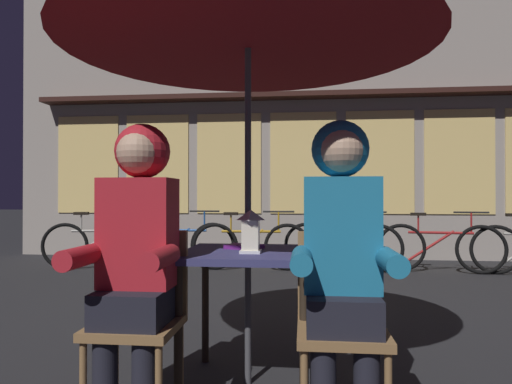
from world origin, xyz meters
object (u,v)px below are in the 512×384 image
(patio_umbrella, at_px, (248,15))
(person_left_hooded, at_px, (137,238))
(person_right_hooded, at_px, (342,240))
(bicycle_fifth, at_px, (440,247))
(bicycle_fourth, at_px, (342,246))
(bicycle_nearest, at_px, (101,244))
(bicycle_second, at_px, (178,244))
(cafe_table, at_px, (248,269))
(bicycle_third, at_px, (251,245))
(chair_left, at_px, (141,310))
(chair_right, at_px, (341,316))
(lantern, at_px, (251,230))
(book, at_px, (244,247))

(patio_umbrella, bearing_deg, person_left_hooded, -138.43)
(person_right_hooded, relative_size, bicycle_fifth, 0.84)
(bicycle_fourth, bearing_deg, bicycle_nearest, -176.44)
(patio_umbrella, distance_m, person_right_hooded, 1.37)
(patio_umbrella, relative_size, bicycle_second, 1.37)
(person_left_hooded, bearing_deg, bicycle_nearest, 116.89)
(cafe_table, distance_m, bicycle_nearest, 4.54)
(bicycle_third, bearing_deg, chair_left, -90.65)
(cafe_table, distance_m, person_right_hooded, 0.67)
(bicycle_nearest, height_order, bicycle_fifth, same)
(chair_right, distance_m, person_right_hooded, 0.36)
(patio_umbrella, relative_size, person_left_hooded, 1.65)
(lantern, bearing_deg, person_right_hooded, -36.06)
(patio_umbrella, relative_size, bicycle_fourth, 1.40)
(lantern, bearing_deg, bicycle_third, 96.68)
(cafe_table, relative_size, lantern, 3.20)
(bicycle_fifth, bearing_deg, chair_left, -121.89)
(patio_umbrella, xyz_separation_m, bicycle_second, (-1.51, 3.94, -1.71))
(book, bearing_deg, chair_right, -24.79)
(person_left_hooded, xyz_separation_m, person_right_hooded, (0.96, 0.00, 0.00))
(lantern, height_order, bicycle_fourth, lantern)
(chair_right, distance_m, bicycle_nearest, 5.12)
(person_right_hooded, xyz_separation_m, bicycle_second, (-1.99, 4.36, -0.50))
(chair_right, distance_m, bicycle_third, 4.29)
(chair_left, xyz_separation_m, person_right_hooded, (0.96, -0.06, 0.36))
(cafe_table, bearing_deg, bicycle_fifth, 60.86)
(chair_left, relative_size, person_right_hooded, 0.62)
(book, bearing_deg, bicycle_fifth, 77.18)
(bicycle_second, distance_m, book, 4.14)
(lantern, bearing_deg, chair_right, -31.08)
(lantern, height_order, bicycle_second, lantern)
(chair_left, height_order, bicycle_fourth, chair_left)
(chair_left, height_order, bicycle_nearest, chair_left)
(bicycle_fourth, bearing_deg, book, -102.76)
(lantern, relative_size, bicycle_second, 0.14)
(bicycle_second, distance_m, bicycle_fifth, 3.67)
(chair_left, distance_m, chair_right, 0.96)
(book, bearing_deg, lantern, -55.40)
(bicycle_nearest, bearing_deg, bicycle_second, 11.11)
(person_right_hooded, height_order, bicycle_fourth, person_right_hooded)
(bicycle_fourth, bearing_deg, bicycle_fifth, -2.92)
(bicycle_fourth, bearing_deg, cafe_table, -102.02)
(bicycle_second, height_order, book, bicycle_second)
(person_left_hooded, bearing_deg, lantern, 33.09)
(bicycle_second, bearing_deg, patio_umbrella, -68.96)
(bicycle_second, relative_size, bicycle_third, 1.00)
(bicycle_third, bearing_deg, bicycle_second, 173.95)
(bicycle_third, bearing_deg, book, -83.88)
(bicycle_nearest, bearing_deg, person_right_hooded, -53.56)
(person_right_hooded, height_order, bicycle_third, person_right_hooded)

